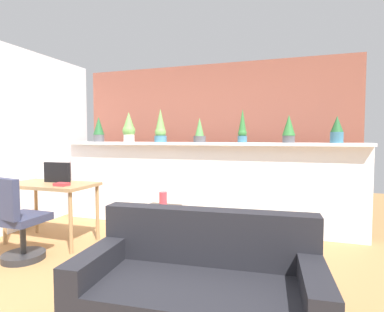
% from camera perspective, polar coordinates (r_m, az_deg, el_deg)
% --- Properties ---
extents(ground_plane, '(12.00, 12.00, 0.00)m').
position_cam_1_polar(ground_plane, '(2.96, -10.79, -23.21)').
color(ground_plane, '#9E7042').
extents(divider_wall, '(4.44, 0.16, 1.22)m').
position_cam_1_polar(divider_wall, '(4.55, 1.55, -5.63)').
color(divider_wall, white).
rests_on(divider_wall, ground).
extents(plant_shelf, '(4.44, 0.32, 0.04)m').
position_cam_1_polar(plant_shelf, '(4.46, 1.41, 2.29)').
color(plant_shelf, white).
rests_on(plant_shelf, divider_wall).
extents(brick_wall_behind, '(4.44, 0.10, 2.50)m').
position_cam_1_polar(brick_wall_behind, '(5.07, 3.53, 2.57)').
color(brick_wall_behind, brown).
rests_on(brick_wall_behind, ground).
extents(potted_plant_0, '(0.17, 0.17, 0.40)m').
position_cam_1_polar(potted_plant_0, '(5.25, -16.80, 4.74)').
color(potted_plant_0, '#4C4C51').
rests_on(potted_plant_0, plant_shelf).
extents(potted_plant_1, '(0.20, 0.20, 0.46)m').
position_cam_1_polar(potted_plant_1, '(4.90, -11.55, 5.09)').
color(potted_plant_1, silver).
rests_on(potted_plant_1, plant_shelf).
extents(potted_plant_2, '(0.18, 0.18, 0.50)m').
position_cam_1_polar(potted_plant_2, '(4.68, -5.83, 5.15)').
color(potted_plant_2, '#386B84').
rests_on(potted_plant_2, plant_shelf).
extents(potted_plant_3, '(0.17, 0.17, 0.35)m').
position_cam_1_polar(potted_plant_3, '(4.42, 1.40, 4.49)').
color(potted_plant_3, '#4C4C51').
rests_on(potted_plant_3, plant_shelf).
extents(potted_plant_4, '(0.13, 0.13, 0.46)m').
position_cam_1_polar(potted_plant_4, '(4.30, 9.27, 5.11)').
color(potted_plant_4, '#386B84').
rests_on(potted_plant_4, plant_shelf).
extents(potted_plant_5, '(0.17, 0.17, 0.37)m').
position_cam_1_polar(potted_plant_5, '(4.24, 17.40, 4.86)').
color(potted_plant_5, '#4C4C51').
rests_on(potted_plant_5, plant_shelf).
extents(potted_plant_6, '(0.15, 0.15, 0.34)m').
position_cam_1_polar(potted_plant_6, '(4.26, 25.13, 4.41)').
color(potted_plant_6, '#386B84').
rests_on(potted_plant_6, plant_shelf).
extents(desk, '(1.10, 0.60, 0.75)m').
position_cam_1_polar(desk, '(4.30, -24.52, -5.70)').
color(desk, '#99754C').
rests_on(desk, ground).
extents(tv_monitor, '(0.39, 0.04, 0.26)m').
position_cam_1_polar(tv_monitor, '(4.31, -23.61, -2.79)').
color(tv_monitor, black).
rests_on(tv_monitor, desk).
extents(office_chair, '(0.48, 0.48, 0.91)m').
position_cam_1_polar(office_chair, '(3.85, -29.47, -11.09)').
color(office_chair, '#262628').
rests_on(office_chair, ground).
extents(side_cube_shelf, '(0.40, 0.41, 0.50)m').
position_cam_1_polar(side_cube_shelf, '(3.81, -5.86, -12.95)').
color(side_cube_shelf, '#4C4238').
rests_on(side_cube_shelf, ground).
extents(vase_on_shelf, '(0.09, 0.09, 0.18)m').
position_cam_1_polar(vase_on_shelf, '(3.71, -5.34, -7.99)').
color(vase_on_shelf, '#CC3D47').
rests_on(vase_on_shelf, side_cube_shelf).
extents(book_on_desk, '(0.16, 0.12, 0.04)m').
position_cam_1_polar(book_on_desk, '(4.00, -22.88, -4.84)').
color(book_on_desk, '#B22D33').
rests_on(book_on_desk, desk).
extents(couch, '(1.61, 0.88, 0.80)m').
position_cam_1_polar(couch, '(2.24, 1.45, -24.23)').
color(couch, black).
rests_on(couch, ground).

